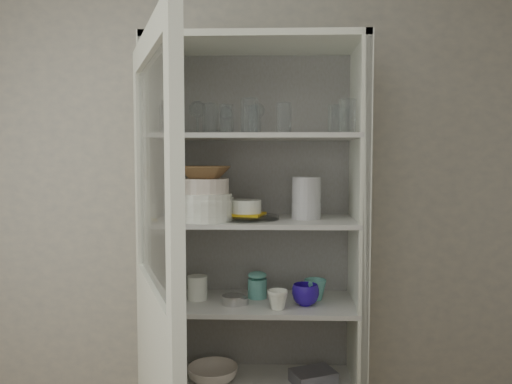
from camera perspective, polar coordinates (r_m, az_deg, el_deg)
The scene contains 33 objects.
wall_back at distance 2.63m, azimuth -4.20°, elevation -1.58°, with size 3.60×0.02×2.60m, color gray.
pantry_cabinet at distance 2.51m, azimuth 0.05°, elevation -10.15°, with size 1.00×0.45×2.10m.
cupboard_door at distance 1.91m, azimuth -11.32°, elevation -17.05°, with size 0.37×0.85×2.00m.
tumbler_0 at distance 2.32m, azimuth -10.20°, elevation 8.15°, with size 0.06×0.06×0.13m, color silver.
tumbler_1 at distance 2.31m, azimuth -9.82°, elevation 8.44°, with size 0.07×0.07×0.15m, color silver.
tumbler_2 at distance 2.27m, azimuth -0.19°, elevation 8.25°, with size 0.06×0.06×0.12m, color silver.
tumbler_3 at distance 2.24m, azimuth -0.76°, elevation 8.70°, with size 0.08×0.08×0.15m, color silver.
tumbler_4 at distance 2.26m, azimuth 3.20°, elevation 8.43°, with size 0.07×0.07×0.14m, color silver.
tumbler_5 at distance 2.27m, azimuth 9.00°, elevation 8.22°, with size 0.06×0.06×0.13m, color silver.
tumbler_6 at distance 2.27m, azimuth 10.39°, elevation 8.52°, with size 0.08×0.08×0.15m, color silver.
tumbler_7 at distance 2.45m, azimuth -9.70°, elevation 8.21°, with size 0.08×0.08×0.15m, color silver.
tumbler_8 at distance 2.41m, azimuth -5.25°, elevation 8.29°, with size 0.07×0.07×0.15m, color silver.
tumbler_9 at distance 2.38m, azimuth -3.45°, elevation 8.27°, with size 0.07×0.07×0.14m, color silver.
goblet_0 at distance 2.50m, azimuth -6.72°, elevation 8.55°, with size 0.08×0.08×0.19m, color silver, non-canonical shape.
goblet_1 at distance 2.50m, azimuth -3.47°, elevation 8.25°, with size 0.07×0.07×0.16m, color silver, non-canonical shape.
goblet_2 at distance 2.48m, azimuth 0.10°, elevation 8.49°, with size 0.08×0.08×0.18m, color silver, non-canonical shape.
goblet_3 at distance 2.50m, azimuth 9.60°, elevation 8.31°, with size 0.08×0.08×0.17m, color silver, non-canonical shape.
plate_stack_front at distance 2.32m, azimuth -5.89°, elevation -1.72°, with size 0.25×0.25×0.13m, color white.
plate_stack_back at distance 2.50m, azimuth -5.02°, elevation -1.64°, with size 0.22×0.22×0.10m, color white.
cream_bowl at distance 2.32m, azimuth -5.90°, elevation 0.69°, with size 0.23×0.23×0.07m, color beige.
terracotta_bowl at distance 2.31m, azimuth -5.92°, elevation 2.27°, with size 0.24×0.24×0.06m, color brown.
glass_platter at distance 2.37m, azimuth -1.14°, elevation -2.90°, with size 0.32×0.32×0.02m, color silver.
yellow_trivet at distance 2.37m, azimuth -1.14°, elevation -2.55°, with size 0.16×0.16×0.01m, color #E5A10E.
white_ramekin at distance 2.37m, azimuth -1.14°, elevation -1.66°, with size 0.15×0.15×0.06m, color white.
grey_bowl_stack at distance 2.38m, azimuth 5.77°, elevation -0.68°, with size 0.14×0.14×0.20m, color #BABABA.
mug_blue at distance 2.40m, azimuth 5.68°, elevation -11.59°, with size 0.13×0.13×0.10m, color navy.
mug_teal at distance 2.49m, azimuth 6.78°, elevation -11.01°, with size 0.11×0.11×0.10m, color #217A6E.
mug_white at distance 2.33m, azimuth 2.50°, elevation -12.20°, with size 0.09×0.09×0.09m, color white.
teal_jar at distance 2.50m, azimuth 0.15°, elevation -10.74°, with size 0.09×0.09×0.11m.
measuring_cups at distance 2.41m, azimuth -2.63°, elevation -12.20°, with size 0.11×0.11×0.04m, color #BEBEBE.
white_canister at distance 2.49m, azimuth -6.70°, elevation -10.81°, with size 0.10×0.10×0.12m, color white.
cream_dish at distance 2.59m, azimuth -4.96°, elevation -20.02°, with size 0.24×0.24×0.08m, color beige.
tin_box at distance 2.59m, azimuth 6.56°, elevation -20.24°, with size 0.20×0.14×0.06m, color gray.
Camera 1 is at (0.28, -1.10, 1.55)m, focal length 35.00 mm.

